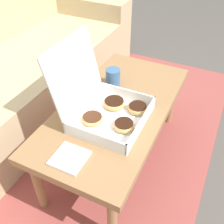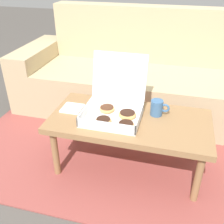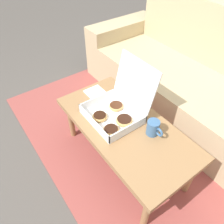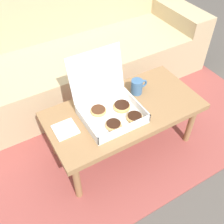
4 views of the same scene
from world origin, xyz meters
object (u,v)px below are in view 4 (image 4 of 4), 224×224
couch (71,56)px  coffee_table (124,113)px  coffee_mug (137,86)px  pastry_box (111,106)px

couch → coffee_table: couch is taller
coffee_mug → pastry_box: bearing=-161.0°
couch → pastry_box: size_ratio=6.36×
couch → coffee_table: bearing=-90.0°
couch → coffee_mug: size_ratio=19.75×
couch → coffee_table: size_ratio=2.37×
couch → pastry_box: couch is taller
coffee_table → pastry_box: 0.14m
coffee_table → coffee_mug: bearing=30.1°
pastry_box → coffee_table: bearing=-3.1°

